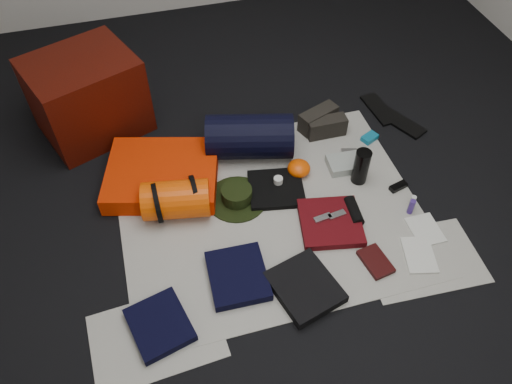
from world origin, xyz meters
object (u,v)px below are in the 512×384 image
object	(u,v)px
red_cabinet	(87,96)
stuff_sack	(176,200)
sleeping_pad	(162,175)
paperback_book	(376,262)
compact_camera	(349,154)
navy_duffel	(250,137)
water_bottle	(361,167)

from	to	relation	value
red_cabinet	stuff_sack	bearing A→B (deg)	-86.98
sleeping_pad	paperback_book	size ratio (longest dim) A/B	3.41
red_cabinet	compact_camera	bearing A→B (deg)	-46.93
navy_duffel	paperback_book	distance (m)	1.01
red_cabinet	sleeping_pad	world-z (taller)	red_cabinet
navy_duffel	water_bottle	world-z (taller)	navy_duffel
red_cabinet	navy_duffel	size ratio (longest dim) A/B	1.18
paperback_book	navy_duffel	bearing A→B (deg)	103.87
stuff_sack	compact_camera	world-z (taller)	stuff_sack
navy_duffel	compact_camera	size ratio (longest dim) A/B	5.27
red_cabinet	stuff_sack	size ratio (longest dim) A/B	1.69
compact_camera	water_bottle	bearing A→B (deg)	-81.14
water_bottle	stuff_sack	bearing A→B (deg)	177.50
navy_duffel	paperback_book	size ratio (longest dim) A/B	2.80
red_cabinet	sleeping_pad	distance (m)	0.70
sleeping_pad	stuff_sack	size ratio (longest dim) A/B	1.75
stuff_sack	paperback_book	bearing A→B (deg)	-33.33
red_cabinet	compact_camera	xyz separation A→B (m)	(1.44, -0.67, -0.22)
red_cabinet	navy_duffel	bearing A→B (deg)	-51.02
navy_duffel	paperback_book	bearing A→B (deg)	-52.15
compact_camera	paperback_book	size ratio (longest dim) A/B	0.53
water_bottle	navy_duffel	bearing A→B (deg)	145.00
compact_camera	paperback_book	distance (m)	0.75
sleeping_pad	stuff_sack	world-z (taller)	stuff_sack
navy_duffel	water_bottle	bearing A→B (deg)	-20.72
stuff_sack	red_cabinet	bearing A→B (deg)	114.81
water_bottle	red_cabinet	bearing A→B (deg)	148.47
red_cabinet	paperback_book	distance (m)	1.91
paperback_book	water_bottle	bearing A→B (deg)	65.86
red_cabinet	paperback_book	world-z (taller)	red_cabinet
navy_duffel	water_bottle	distance (m)	0.66
red_cabinet	water_bottle	bearing A→B (deg)	-53.32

